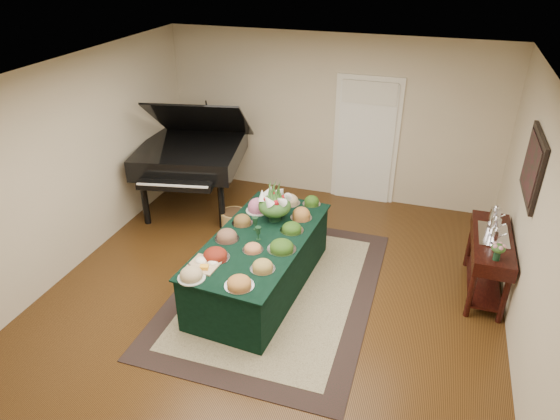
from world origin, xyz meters
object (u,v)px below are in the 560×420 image
(floral_centerpiece, at_px, (275,202))
(mahogany_sideboard, at_px, (490,250))
(buffet_table, at_px, (260,263))
(grand_piano, at_px, (192,153))

(floral_centerpiece, bearing_deg, mahogany_sideboard, 6.21)
(buffet_table, bearing_deg, floral_centerpiece, 86.41)
(grand_piano, bearing_deg, floral_centerpiece, -34.84)
(grand_piano, xyz_separation_m, mahogany_sideboard, (4.46, -0.97, -0.33))
(buffet_table, bearing_deg, mahogany_sideboard, 16.01)
(buffet_table, distance_m, floral_centerpiece, 0.79)
(floral_centerpiece, height_order, mahogany_sideboard, floral_centerpiece)
(floral_centerpiece, xyz_separation_m, grand_piano, (-1.80, 1.26, -0.05))
(floral_centerpiece, bearing_deg, buffet_table, -93.59)
(buffet_table, distance_m, mahogany_sideboard, 2.81)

